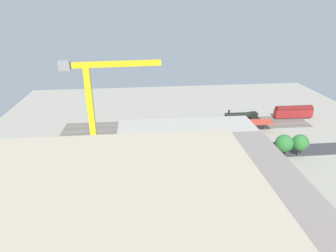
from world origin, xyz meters
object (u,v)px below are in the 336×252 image
Objects in this scene: parked_car_3 at (217,147)px; tower_crane at (98,127)px; street_tree_3 at (300,143)px; parked_car_4 at (201,149)px; platform_canopy_near at (210,124)px; box_truck_0 at (216,152)px; locomotive at (243,116)px; parked_car_1 at (254,145)px; parked_car_0 at (272,145)px; parked_car_7 at (143,151)px; passenger_coach at (294,112)px; traffic_light at (213,150)px; street_tree_2 at (204,151)px; street_tree_1 at (215,148)px; parked_car_2 at (236,146)px; parked_car_5 at (182,149)px; construction_building at (188,160)px; street_tree_0 at (284,143)px; parked_car_6 at (162,150)px.

tower_crane is (38.15, 25.99, 20.98)m from parked_car_3.
parked_car_4 is at bearing -13.77° from street_tree_3.
parked_car_3 is at bearing 87.33° from platform_canopy_near.
tower_crane is 69.24m from street_tree_3.
box_truck_0 is at bearing -150.66° from tower_crane.
locomotive is 36.70m from parked_car_4.
platform_canopy_near is 20.25m from parked_car_1.
parked_car_7 reaches higher than parked_car_0.
passenger_coach is 58.66m from traffic_light.
street_tree_2 reaches higher than parked_car_1.
street_tree_3 reaches higher than traffic_light.
traffic_light is (23.12, 34.43, 2.15)m from locomotive.
parked_car_4 is 10.34m from street_tree_1.
parked_car_3 is 12.64m from street_tree_2.
passenger_coach reaches higher than parked_car_2.
passenger_coach is (-24.37, -0.00, 1.41)m from locomotive.
parked_car_7 is (14.14, 0.34, -0.03)m from parked_car_5.
passenger_coach is at bearing -143.05° from street_tree_1.
parked_car_7 is (41.60, -0.02, -0.03)m from parked_car_1.
parked_car_4 is 24.37m from construction_building.
street_tree_2 is (5.42, 4.06, 2.77)m from box_truck_0.
street_tree_3 is (-6.29, -0.75, -0.45)m from street_tree_0.
parked_car_1 reaches higher than parked_car_3.
construction_building reaches higher than street_tree_0.
construction_building reaches higher than box_truck_0.
locomotive is at bearing -150.39° from parked_car_7.
passenger_coach is at bearing -144.23° from parked_car_2.
tower_crane reaches higher than parked_car_1.
parked_car_1 is 0.53× the size of street_tree_1.
street_tree_3 is at bearing 146.80° from parked_car_1.
construction_building reaches higher than street_tree_2.
parked_car_7 is 0.56× the size of street_tree_1.
platform_canopy_near is 44.47m from passenger_coach.
parked_car_2 is 0.92× the size of parked_car_3.
parked_car_6 is at bearing 33.90° from locomotive.
passenger_coach is 2.20× the size of street_tree_1.
parked_car_5 is at bearing 38.88° from locomotive.
street_tree_0 is at bearing -179.47° from street_tree_2.
street_tree_1 is (-34.61, -16.58, -16.39)m from tower_crane.
parked_car_7 is at bearing 1.37° from parked_car_5.
passenger_coach is 55.29m from box_truck_0.
parked_car_5 is (13.82, 14.25, -3.19)m from platform_canopy_near.
parked_car_2 is (7.06, -0.29, -0.02)m from parked_car_1.
street_tree_2 is (26.42, 35.64, 2.64)m from locomotive.
tower_crane reaches higher than construction_building.
parked_car_3 is (20.83, -0.96, -0.01)m from parked_car_0.
parked_car_6 is (34.80, 0.23, 0.02)m from parked_car_1.
street_tree_0 is at bearing 145.23° from parked_car_2.
traffic_light is at bearing 23.68° from parked_car_1.
platform_canopy_near is 16.10m from parked_car_2.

